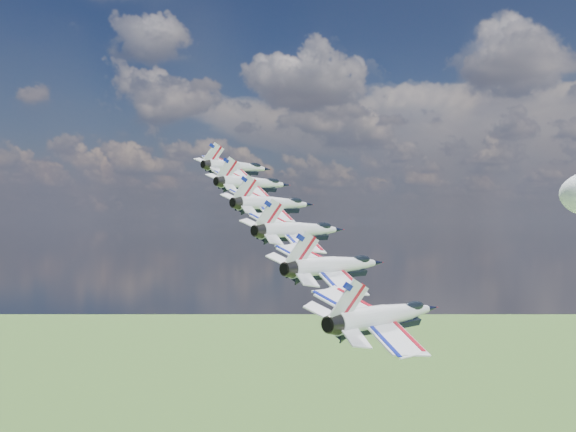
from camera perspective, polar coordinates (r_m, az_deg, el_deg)
The scene contains 6 objects.
jet_0 at distance 103.65m, azimuth -4.41°, elevation 4.37°, with size 9.75×14.43×4.31m, color white, non-canonical shape.
jet_1 at distance 92.87m, azimuth -2.95°, elevation 2.92°, with size 9.75×14.43×4.31m, color white, non-canonical shape.
jet_2 at distance 82.24m, azimuth -1.11°, elevation 1.10°, with size 9.75×14.43×4.31m, color white, non-canonical shape.
jet_3 at distance 71.83m, azimuth 1.27°, elevation -1.26°, with size 9.75×14.43×4.31m, color white, non-canonical shape.
jet_4 at distance 61.74m, azimuth 4.44°, elevation -4.40°, with size 9.75×14.43×4.31m, color white, non-canonical shape.
jet_5 at distance 52.17m, azimuth 8.87°, elevation -8.70°, with size 9.75×14.43×4.31m, color white, non-canonical shape.
Camera 1 is at (63.61, -63.74, 144.64)m, focal length 40.00 mm.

